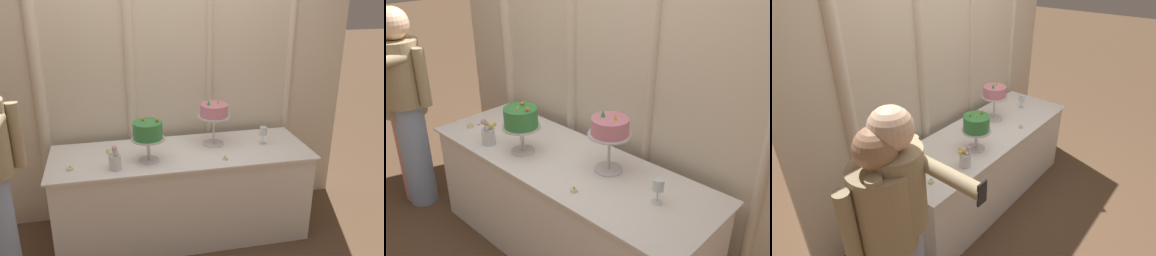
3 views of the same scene
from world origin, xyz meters
TOP-DOWN VIEW (x-y plane):
  - ground_plane at (0.00, 0.00)m, footprint 24.00×24.00m
  - draped_curtain at (-0.05, 0.54)m, footprint 3.19×0.16m
  - cake_table at (0.00, 0.10)m, footprint 2.07×0.70m
  - cake_display_nearleft at (-0.28, -0.02)m, footprint 0.25×0.25m
  - cake_display_nearright at (0.29, 0.19)m, footprint 0.26×0.26m
  - wine_glass at (0.69, 0.12)m, footprint 0.06×0.06m
  - flower_vase at (-0.53, -0.11)m, footprint 0.10×0.13m
  - tealight_far_left at (-0.85, -0.05)m, footprint 0.05×0.05m
  - tealight_near_left at (0.30, -0.12)m, footprint 0.04×0.04m

SIDE VIEW (x-z plane):
  - ground_plane at x=0.00m, z-range 0.00..0.00m
  - cake_table at x=0.00m, z-range 0.00..0.76m
  - tealight_near_left at x=0.30m, z-range 0.75..0.78m
  - tealight_far_left at x=-0.85m, z-range 0.75..0.78m
  - flower_vase at x=-0.53m, z-range 0.74..0.93m
  - wine_glass at x=0.69m, z-range 0.79..0.94m
  - cake_display_nearleft at x=-0.28m, z-range 0.82..1.16m
  - cake_display_nearright at x=0.29m, z-range 0.84..1.23m
  - draped_curtain at x=-0.05m, z-range 0.05..2.68m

